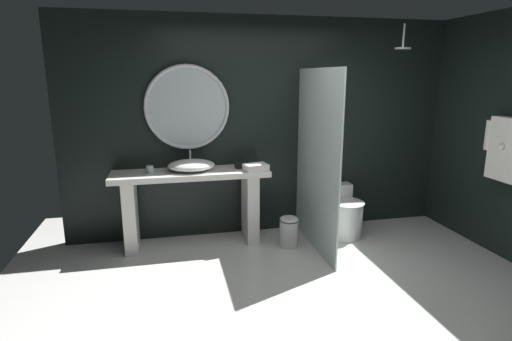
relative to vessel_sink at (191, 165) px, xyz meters
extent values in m
plane|color=silver|center=(0.94, -1.60, -0.94)|extent=(5.76, 5.76, 0.00)
cube|color=black|center=(0.94, 0.30, 0.36)|extent=(4.80, 0.10, 2.60)
cube|color=black|center=(3.29, -0.84, 0.36)|extent=(0.10, 2.47, 2.60)
cube|color=silver|center=(-0.01, -0.01, -0.10)|extent=(1.76, 0.48, 0.06)
cube|color=silver|center=(-0.69, -0.01, -0.53)|extent=(0.14, 0.41, 0.81)
cube|color=silver|center=(0.67, -0.01, -0.53)|extent=(0.14, 0.41, 0.81)
ellipsoid|color=white|center=(0.00, 0.00, 0.00)|extent=(0.52, 0.43, 0.13)
cylinder|color=silver|center=(0.00, 0.20, 0.04)|extent=(0.02, 0.02, 0.20)
cylinder|color=silver|center=(0.00, 0.14, 0.13)|extent=(0.02, 0.11, 0.02)
cylinder|color=silver|center=(-0.45, -0.01, -0.02)|extent=(0.08, 0.08, 0.08)
cube|color=black|center=(0.57, 0.02, -0.03)|extent=(0.12, 0.12, 0.07)
torus|color=silver|center=(-0.01, 0.21, 0.63)|extent=(0.97, 0.04, 0.97)
cylinder|color=#B2BCC1|center=(-0.01, 0.22, 0.63)|extent=(0.90, 0.01, 0.90)
cube|color=silver|center=(1.34, -0.39, 0.06)|extent=(0.02, 1.27, 2.00)
cylinder|color=silver|center=(2.46, -0.11, 1.43)|extent=(0.02, 0.02, 0.26)
cylinder|color=silver|center=(2.46, -0.11, 1.29)|extent=(0.18, 0.18, 0.02)
cube|color=silver|center=(3.15, -1.07, 0.24)|extent=(0.12, 0.40, 0.65)
cylinder|color=silver|center=(3.15, -0.84, 0.36)|extent=(0.13, 0.13, 0.31)
sphere|color=silver|center=(3.07, -1.07, 0.28)|extent=(0.07, 0.07, 0.07)
cylinder|color=white|center=(1.82, -0.18, -0.72)|extent=(0.40, 0.40, 0.43)
ellipsoid|color=white|center=(1.82, -0.18, -0.50)|extent=(0.42, 0.46, 0.02)
cube|color=white|center=(1.82, 0.10, -0.54)|extent=(0.36, 0.17, 0.37)
cylinder|color=silver|center=(1.06, -0.33, -0.79)|extent=(0.21, 0.21, 0.31)
ellipsoid|color=silver|center=(1.06, -0.33, -0.61)|extent=(0.21, 0.21, 0.06)
cube|color=silver|center=(0.71, -0.16, -0.02)|extent=(0.29, 0.24, 0.08)
camera|label=1|loc=(-0.24, -4.47, 0.98)|focal=28.27mm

